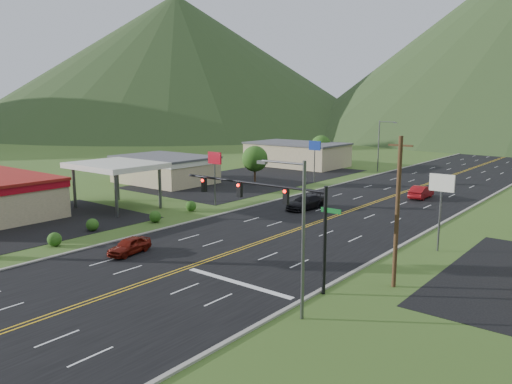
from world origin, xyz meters
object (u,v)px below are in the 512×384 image
Objects in this scene: gas_canopy at (116,166)px; car_red_far at (421,192)px; car_dark_mid at (306,203)px; car_red_near at (129,246)px; traffic_signal at (273,204)px; streetlight_east at (299,229)px; streetlight_west at (380,142)px.

car_red_far is (25.46, 27.73, -4.06)m from gas_canopy.
car_dark_mid is 16.78m from car_red_far.
car_red_far is (9.60, 38.17, 0.14)m from car_red_near.
car_dark_mid is at bearing 36.43° from gas_canopy.
traffic_signal is 6.17m from streetlight_east.
car_dark_mid is at bearing -78.38° from streetlight_west.
streetlight_east is 35.28m from gas_canopy.
car_red_near is at bearing -169.06° from traffic_signal.
streetlight_west is at bearing 107.97° from traffic_signal.
car_dark_mid is at bearing 117.61° from traffic_signal.
gas_canopy reaches higher than car_red_near.
car_red_far is (7.93, 14.79, 0.02)m from car_dark_mid.
gas_canopy is at bearing 164.30° from traffic_signal.
car_dark_mid is at bearing 122.11° from streetlight_east.
gas_canopy is at bearing -138.10° from car_dark_mid.
car_red_far is at bearing 101.00° from streetlight_east.
streetlight_east is at bearing -40.39° from traffic_signal.
streetlight_west is at bearing 110.86° from streetlight_east.
streetlight_west is 2.28× the size of car_red_near.
car_red_far is at bearing 67.28° from car_dark_mid.
streetlight_east reaches higher than car_red_near.
traffic_signal reaches higher than car_red_near.
car_red_far is at bearing -53.26° from streetlight_west.
streetlight_east is at bearing 99.64° from car_red_far.
streetlight_west is 1.65× the size of car_dark_mid.
streetlight_west is at bearing 86.23° from car_red_near.
gas_canopy reaches higher than car_red_far.
gas_canopy is at bearing 46.08° from car_red_far.
streetlight_east reaches higher than traffic_signal.
car_red_near is at bearing -33.38° from gas_canopy.
traffic_signal reaches higher than car_dark_mid.
streetlight_west reaches higher than car_red_far.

